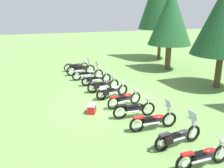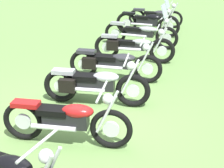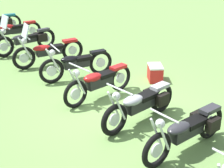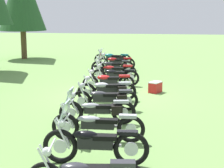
# 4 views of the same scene
# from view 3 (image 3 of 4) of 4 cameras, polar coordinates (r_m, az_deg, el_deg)

# --- Properties ---
(ground_plane) EXTENTS (80.00, 80.00, 0.00)m
(ground_plane) POSITION_cam_3_polar(r_m,az_deg,el_deg) (8.51, 0.84, -3.83)
(ground_plane) COLOR #6B934C
(motorcycle_4) EXTENTS (0.82, 2.21, 1.00)m
(motorcycle_4) POSITION_cam_3_polar(r_m,az_deg,el_deg) (6.91, 11.82, -7.15)
(motorcycle_4) COLOR black
(motorcycle_4) RESTS_ON ground_plane
(motorcycle_5) EXTENTS (0.92, 2.13, 1.00)m
(motorcycle_5) POSITION_cam_3_polar(r_m,az_deg,el_deg) (7.74, 4.54, -3.12)
(motorcycle_5) COLOR black
(motorcycle_5) RESTS_ON ground_plane
(motorcycle_6) EXTENTS (0.82, 2.10, 0.99)m
(motorcycle_6) POSITION_cam_3_polar(r_m,az_deg,el_deg) (8.79, -2.16, 0.37)
(motorcycle_6) COLOR black
(motorcycle_6) RESTS_ON ground_plane
(motorcycle_7) EXTENTS (0.72, 2.17, 1.01)m
(motorcycle_7) POSITION_cam_3_polar(r_m,az_deg,el_deg) (10.03, -5.69, 3.24)
(motorcycle_7) COLOR black
(motorcycle_7) RESTS_ON ground_plane
(motorcycle_8) EXTENTS (0.65, 2.26, 1.36)m
(motorcycle_8) POSITION_cam_3_polar(r_m,az_deg,el_deg) (11.18, -10.11, 5.18)
(motorcycle_8) COLOR black
(motorcycle_8) RESTS_ON ground_plane
(motorcycle_9) EXTENTS (0.76, 2.24, 1.36)m
(motorcycle_9) POSITION_cam_3_polar(r_m,az_deg,el_deg) (12.53, -13.41, 6.83)
(motorcycle_9) COLOR black
(motorcycle_9) RESTS_ON ground_plane
(motorcycle_10) EXTENTS (0.63, 2.16, 1.00)m
(motorcycle_10) POSITION_cam_3_polar(r_m,az_deg,el_deg) (13.84, -15.50, 8.13)
(motorcycle_10) COLOR black
(motorcycle_10) RESTS_ON ground_plane
(picnic_cooler) EXTENTS (0.66, 0.57, 0.44)m
(picnic_cooler) POSITION_cam_3_polar(r_m,az_deg,el_deg) (10.02, 6.83, 1.77)
(picnic_cooler) COLOR red
(picnic_cooler) RESTS_ON ground_plane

